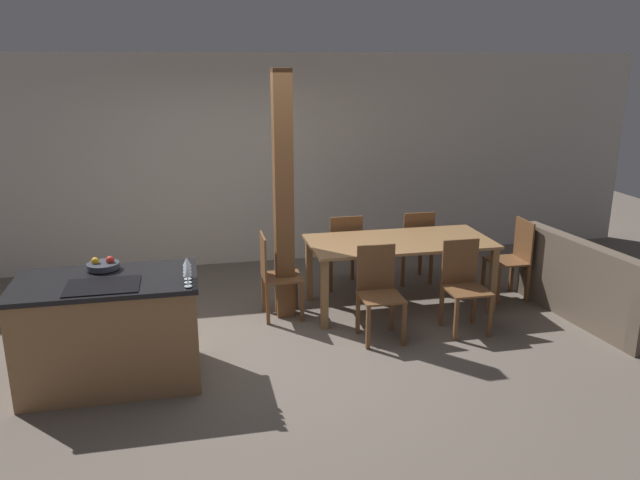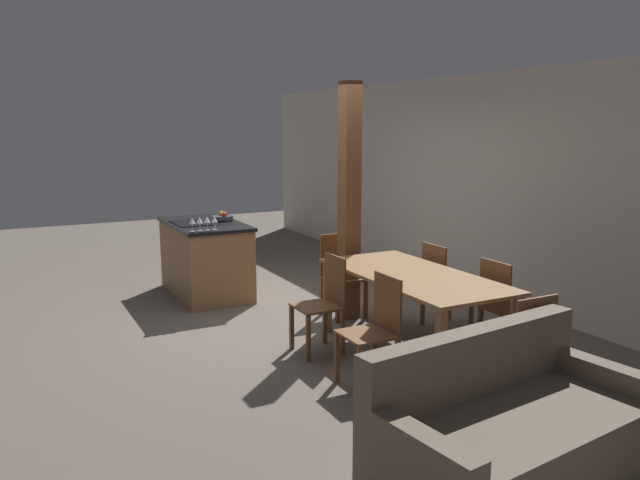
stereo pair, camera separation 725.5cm
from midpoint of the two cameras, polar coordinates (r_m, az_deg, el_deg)
name	(u,v)px [view 2 (the right image)]	position (r m, az deg, el deg)	size (l,w,h in m)	color
ground_plane	(279,317)	(5.40, 26.58, -16.59)	(16.00, 16.00, 0.00)	#665B51
wall_back	(469,185)	(7.25, 39.77, 0.02)	(11.20, 0.08, 2.70)	silver
kitchen_island	(206,258)	(5.74, 13.75, -9.19)	(1.46, 0.82, 0.92)	#9E7047
fruit_bowl	(223,217)	(5.78, 15.58, -3.98)	(0.27, 0.27, 0.11)	#383D47
wine_glass_near	(192,221)	(4.89, 16.10, -5.60)	(0.07, 0.07, 0.16)	silver
wine_glass_middle	(200,221)	(4.94, 16.82, -5.46)	(0.07, 0.07, 0.16)	silver
wine_glass_far	(207,220)	(5.00, 17.53, -5.31)	(0.07, 0.07, 0.16)	silver
wine_glass_end	(214,220)	(5.06, 18.22, -5.17)	(0.07, 0.07, 0.16)	silver
dining_table	(413,284)	(5.11, 46.50, -12.28)	(1.95, 0.92, 0.76)	olive
dining_chair_near_left	(324,302)	(4.69, 38.40, -15.58)	(0.40, 0.40, 0.90)	brown
dining_chair_near_right	(375,329)	(4.47, 49.20, -18.27)	(0.40, 0.40, 0.90)	brown
dining_chair_far_left	(442,285)	(5.90, 44.04, -11.19)	(0.40, 0.40, 0.90)	brown
dining_chair_far_right	(503,306)	(5.73, 52.54, -12.98)	(0.40, 0.40, 0.90)	brown
dining_chair_head_end	(340,273)	(5.63, 32.81, -10.82)	(0.40, 0.40, 0.90)	brown
dining_chair_foot_end	(522,350)	(5.04, 61.65, -17.18)	(0.40, 0.40, 0.90)	brown
couch	(510,435)	(4.54, 69.70, -23.88)	(1.06, 1.85, 0.85)	brown
timber_post	(349,203)	(5.40, 34.85, -3.05)	(0.19, 0.19, 2.54)	brown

